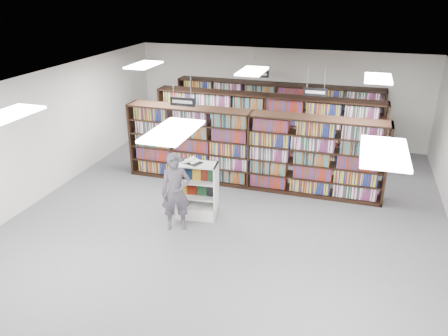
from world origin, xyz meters
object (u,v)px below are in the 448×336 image
(bookshelf_row_near, at_px, (250,150))
(endcap_display, at_px, (197,198))
(open_book, at_px, (190,161))
(shopper, at_px, (176,192))

(bookshelf_row_near, relative_size, endcap_display, 5.06)
(bookshelf_row_near, distance_m, endcap_display, 2.26)
(bookshelf_row_near, relative_size, open_book, 11.45)
(open_book, distance_m, shopper, 0.85)
(endcap_display, distance_m, shopper, 0.83)
(bookshelf_row_near, xyz_separation_m, endcap_display, (-0.78, -2.04, -0.58))
(open_book, bearing_deg, shopper, -75.64)
(bookshelf_row_near, bearing_deg, endcap_display, -110.98)
(bookshelf_row_near, height_order, shopper, bookshelf_row_near)
(shopper, bearing_deg, open_book, 58.80)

